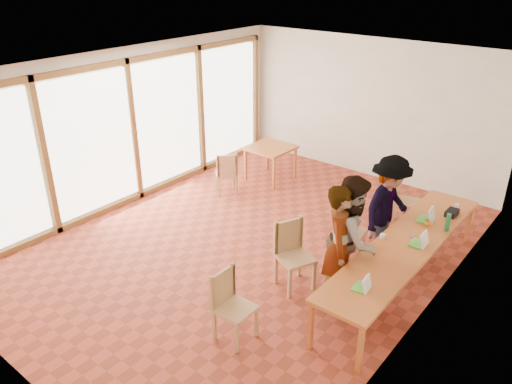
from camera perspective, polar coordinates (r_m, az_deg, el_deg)
ground at (r=8.61m, az=-0.52°, el=-5.95°), size 8.00×8.00×0.00m
wall_back at (r=11.16m, az=12.77°, el=9.26°), size 6.00×0.10×3.00m
wall_front at (r=5.80m, az=-26.86°, el=-8.63°), size 6.00×0.10×3.00m
wall_right at (r=6.63m, az=19.93°, el=-2.97°), size 0.10×8.00×3.00m
window_wall at (r=9.98m, az=-13.92°, el=7.25°), size 0.10×8.00×3.00m
ceiling at (r=7.50m, az=-0.61°, el=14.17°), size 6.00×8.00×0.04m
communal_table at (r=7.53m, az=16.74°, el=-5.91°), size 0.80×4.00×0.75m
side_table at (r=10.85m, az=1.67°, el=4.81°), size 0.90×0.90×0.75m
chair_near at (r=6.43m, az=-3.12°, el=-11.94°), size 0.44×0.44×0.51m
chair_mid at (r=7.36m, az=4.11°, el=-6.23°), size 0.63×0.63×0.55m
chair_far at (r=8.27m, az=10.41°, el=-3.65°), size 0.46×0.46×0.45m
chair_empty at (r=9.37m, az=16.32°, el=-0.28°), size 0.55×0.55×0.51m
chair_spare at (r=10.13m, az=-3.34°, el=2.58°), size 0.60×0.60×0.49m
person_near at (r=6.93m, az=9.56°, el=-6.09°), size 0.65×0.77×1.80m
person_mid at (r=7.06m, az=10.94°, el=-5.24°), size 0.98×1.10×1.87m
person_far at (r=8.18m, az=14.87°, el=-1.73°), size 0.73×1.17×1.74m
laptop_near at (r=6.39m, az=12.17°, el=-10.42°), size 0.21×0.24×0.19m
laptop_mid at (r=7.48m, az=18.30°, el=-5.40°), size 0.23×0.27×0.22m
laptop_far at (r=8.18m, az=19.06°, el=-2.77°), size 0.26×0.29×0.23m
yellow_mug at (r=8.06m, az=19.04°, el=-3.37°), size 0.14×0.14×0.09m
green_bottle at (r=7.96m, az=21.08°, el=-3.27°), size 0.07×0.07×0.28m
clear_glass at (r=8.73m, az=21.94°, el=-1.54°), size 0.07×0.07×0.09m
condiment_cup at (r=7.53m, az=14.28°, el=-4.89°), size 0.08×0.08×0.06m
pink_phone at (r=7.70m, az=17.41°, el=-4.81°), size 0.05×0.10×0.01m
black_pouch at (r=8.49m, az=21.48°, el=-2.23°), size 0.16×0.26×0.09m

